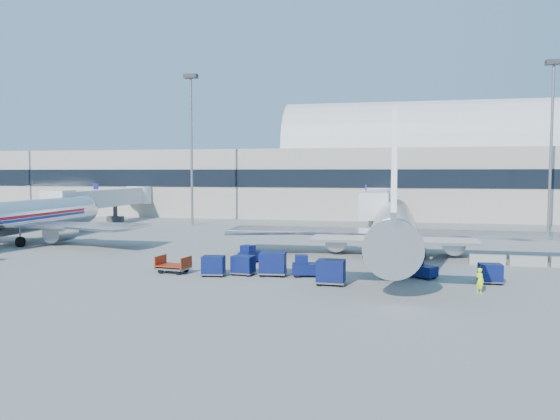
% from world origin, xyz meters
% --- Properties ---
extents(ground, '(260.00, 260.00, 0.00)m').
position_xyz_m(ground, '(0.00, 0.00, 0.00)').
color(ground, gray).
rests_on(ground, ground).
extents(terminal, '(170.00, 28.15, 21.00)m').
position_xyz_m(terminal, '(-13.60, 55.96, 7.52)').
color(terminal, '#B2AA9E').
rests_on(terminal, ground).
extents(airliner_main, '(32.00, 37.26, 12.07)m').
position_xyz_m(airliner_main, '(10.00, 4.51, 2.93)').
color(airliner_main, silver).
rests_on(airliner_main, ground).
extents(airliner_mid, '(32.00, 37.26, 12.07)m').
position_xyz_m(airliner_mid, '(-32.00, 4.51, 2.93)').
color(airliner_mid, silver).
rests_on(airliner_mid, ground).
extents(jetbridge_near, '(4.40, 27.50, 6.25)m').
position_xyz_m(jetbridge_near, '(7.60, 30.81, 3.93)').
color(jetbridge_near, silver).
rests_on(jetbridge_near, ground).
extents(jetbridge_mid, '(4.40, 27.50, 6.25)m').
position_xyz_m(jetbridge_mid, '(-34.40, 30.81, 3.93)').
color(jetbridge_mid, silver).
rests_on(jetbridge_mid, ground).
extents(mast_west, '(2.00, 1.20, 22.60)m').
position_xyz_m(mast_west, '(-20.00, 30.00, 14.79)').
color(mast_west, slate).
rests_on(mast_west, ground).
extents(mast_east, '(2.00, 1.20, 22.60)m').
position_xyz_m(mast_east, '(30.00, 30.00, 14.79)').
color(mast_east, slate).
rests_on(mast_east, ground).
extents(barrier_near, '(3.00, 0.55, 0.90)m').
position_xyz_m(barrier_near, '(18.00, 2.00, 0.45)').
color(barrier_near, '#9E9E96').
rests_on(barrier_near, ground).
extents(barrier_mid, '(3.00, 0.55, 0.90)m').
position_xyz_m(barrier_mid, '(21.30, 2.00, 0.45)').
color(barrier_mid, '#9E9E96').
rests_on(barrier_mid, ground).
extents(tug_lead, '(2.74, 1.73, 1.66)m').
position_xyz_m(tug_lead, '(3.49, -6.52, 0.76)').
color(tug_lead, '#091349').
rests_on(tug_lead, ground).
extents(tug_right, '(2.61, 2.38, 1.55)m').
position_xyz_m(tug_right, '(12.00, -5.14, 0.71)').
color(tug_right, '#091349').
rests_on(tug_right, ground).
extents(tug_left, '(2.10, 2.72, 1.59)m').
position_xyz_m(tug_left, '(-2.48, -1.09, 0.72)').
color(tug_left, '#091349').
rests_on(tug_left, ground).
extents(cart_train_a, '(2.21, 1.75, 1.85)m').
position_xyz_m(cart_train_a, '(0.84, -6.82, 0.99)').
color(cart_train_a, '#091349').
rests_on(cart_train_a, ground).
extents(cart_train_b, '(1.91, 1.57, 1.52)m').
position_xyz_m(cart_train_b, '(-1.50, -6.99, 0.81)').
color(cart_train_b, '#091349').
rests_on(cart_train_b, ground).
extents(cart_train_c, '(1.92, 1.55, 1.56)m').
position_xyz_m(cart_train_c, '(-3.65, -7.87, 0.84)').
color(cart_train_c, '#091349').
rests_on(cart_train_c, ground).
extents(cart_solo_near, '(2.11, 1.65, 1.81)m').
position_xyz_m(cart_solo_near, '(5.66, -9.32, 0.97)').
color(cart_solo_near, '#091349').
rests_on(cart_solo_near, ground).
extents(cart_solo_far, '(1.73, 1.37, 1.46)m').
position_xyz_m(cart_solo_far, '(16.88, -6.52, 0.78)').
color(cart_solo_far, '#091349').
rests_on(cart_solo_far, ground).
extents(cart_open_red, '(2.70, 2.08, 0.66)m').
position_xyz_m(cart_open_red, '(-7.19, -7.28, 0.48)').
color(cart_open_red, slate).
rests_on(cart_open_red, ground).
extents(ramp_worker, '(0.71, 0.74, 1.71)m').
position_xyz_m(ramp_worker, '(15.68, -9.90, 0.85)').
color(ramp_worker, '#BFFC1A').
rests_on(ramp_worker, ground).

